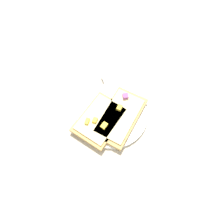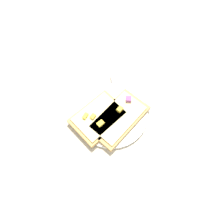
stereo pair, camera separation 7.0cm
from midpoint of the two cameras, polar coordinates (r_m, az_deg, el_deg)
The scene contains 7 objects.
ground_plane at distance 0.72m, azimuth -2.77°, elevation -1.06°, with size 4.00×4.00×0.00m, color #BCB29E.
plate at distance 0.71m, azimuth -2.79°, elevation -0.85°, with size 0.23×0.23×0.01m.
fork at distance 0.71m, azimuth -6.00°, elevation -0.61°, with size 0.20×0.07×0.01m.
knife at distance 0.73m, azimuth -2.87°, elevation 4.22°, with size 0.21×0.07×0.01m.
pizza_slice_main at distance 0.69m, azimuth -0.84°, elevation -1.45°, with size 0.22×0.19×0.03m.
pizza_slice_corner at distance 0.69m, azimuth -5.98°, elevation -2.32°, with size 0.20×0.19×0.03m.
crumb_scatter at distance 0.70m, azimuth 0.12°, elevation -0.89°, with size 0.14×0.08×0.01m.
Camera 1 is at (0.31, -0.02, 0.65)m, focal length 35.00 mm.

